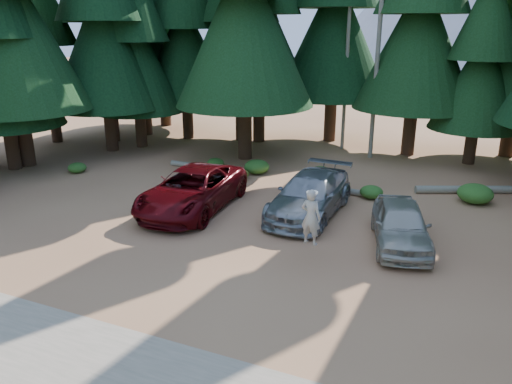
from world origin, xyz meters
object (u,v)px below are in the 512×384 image
at_px(log_right, 477,190).
at_px(silver_minivan_center, 310,195).
at_px(red_pickup, 192,190).
at_px(silver_minivan_right, 401,224).
at_px(frisbee_player, 311,217).
at_px(log_left, 204,167).
at_px(log_mid, 329,189).

bearing_deg(log_right, silver_minivan_center, -161.50).
distance_m(red_pickup, silver_minivan_center, 4.75).
height_order(silver_minivan_right, frisbee_player, frisbee_player).
xyz_separation_m(frisbee_player, log_right, (4.88, 9.16, -1.24)).
distance_m(log_left, log_mid, 6.95).
relative_size(silver_minivan_center, log_right, 1.02).
relative_size(red_pickup, log_right, 1.10).
relative_size(log_left, log_mid, 1.13).
relative_size(silver_minivan_center, silver_minivan_right, 1.26).
bearing_deg(log_left, silver_minivan_center, -27.14).
relative_size(frisbee_player, log_right, 0.34).
relative_size(silver_minivan_center, log_mid, 1.57).
bearing_deg(log_mid, log_left, 174.18).
xyz_separation_m(red_pickup, silver_minivan_right, (8.26, -0.17, -0.08)).
bearing_deg(silver_minivan_center, log_mid, 92.12).
bearing_deg(frisbee_player, silver_minivan_center, -63.13).
bearing_deg(frisbee_player, red_pickup, -13.09).
distance_m(silver_minivan_center, log_right, 8.18).
bearing_deg(red_pickup, log_right, 29.03).
relative_size(red_pickup, silver_minivan_center, 1.08).
distance_m(silver_minivan_center, log_mid, 3.06).
distance_m(frisbee_player, log_mid, 6.93).
bearing_deg(red_pickup, frisbee_player, -25.93).
bearing_deg(log_right, silver_minivan_right, -132.07).
distance_m(frisbee_player, log_left, 11.18).
relative_size(frisbee_player, log_mid, 0.52).
relative_size(silver_minivan_right, log_mid, 1.25).
relative_size(red_pickup, silver_minivan_right, 1.36).
bearing_deg(silver_minivan_center, frisbee_player, -71.14).
relative_size(log_mid, log_right, 0.65).
bearing_deg(log_right, log_left, 163.50).
bearing_deg(silver_minivan_center, log_right, 43.08).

